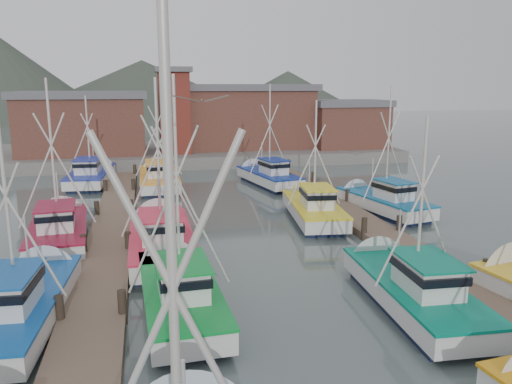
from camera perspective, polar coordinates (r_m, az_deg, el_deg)
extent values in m
plane|color=#465450|center=(20.55, 2.54, -10.67)|extent=(260.00, 260.00, 0.00)
cube|color=brown|center=(23.68, -16.85, -7.55)|extent=(2.20, 46.00, 0.40)
cylinder|color=black|center=(18.18, -21.47, -13.15)|extent=(0.30, 0.30, 1.50)
cylinder|color=black|center=(24.65, -19.06, -6.31)|extent=(0.30, 0.30, 1.50)
cylinder|color=black|center=(31.35, -17.69, -2.35)|extent=(0.30, 0.30, 1.50)
cylinder|color=black|center=(38.15, -16.82, 0.22)|extent=(0.30, 0.30, 1.50)
cylinder|color=black|center=(45.02, -16.21, 2.00)|extent=(0.30, 0.30, 1.50)
cylinder|color=black|center=(17.96, -14.99, -13.02)|extent=(0.30, 0.30, 1.50)
cylinder|color=black|center=(24.48, -14.38, -6.14)|extent=(0.30, 0.30, 1.50)
cylinder|color=black|center=(31.22, -14.04, -2.19)|extent=(0.30, 0.30, 1.50)
cylinder|color=black|center=(38.05, -13.82, 0.35)|extent=(0.30, 0.30, 1.50)
cylinder|color=black|center=(44.93, -13.67, 2.12)|extent=(0.30, 0.30, 1.50)
cube|color=brown|center=(26.47, 15.09, -5.37)|extent=(2.20, 46.00, 0.40)
cylinder|color=black|center=(21.03, 20.28, -9.59)|extent=(0.30, 0.30, 1.50)
cylinder|color=black|center=(26.82, 12.24, -4.44)|extent=(0.30, 0.30, 1.50)
cylinder|color=black|center=(33.08, 7.20, -1.12)|extent=(0.30, 0.30, 1.50)
cylinder|color=black|center=(39.59, 3.80, 1.13)|extent=(0.30, 0.30, 1.50)
cylinder|color=black|center=(46.24, 1.37, 2.73)|extent=(0.30, 0.30, 1.50)
cylinder|color=black|center=(22.14, 24.70, -8.86)|extent=(0.30, 0.30, 1.50)
cylinder|color=black|center=(27.70, 16.01, -4.11)|extent=(0.30, 0.30, 1.50)
cylinder|color=black|center=(33.80, 10.40, -0.95)|extent=(0.30, 0.30, 1.50)
cylinder|color=black|center=(40.19, 6.54, 1.24)|extent=(0.30, 0.30, 1.50)
cylinder|color=black|center=(46.76, 3.75, 2.81)|extent=(0.30, 0.30, 1.50)
cube|color=slate|center=(56.00, -7.35, 4.43)|extent=(44.00, 16.00, 1.20)
cube|color=brown|center=(53.78, -19.08, 7.15)|extent=(12.00, 8.00, 5.50)
cube|color=#5D5C62|center=(53.64, -19.31, 10.44)|extent=(12.72, 8.48, 0.70)
cube|color=brown|center=(56.49, -1.32, 8.36)|extent=(14.00, 9.00, 6.20)
cube|color=#5D5C62|center=(56.37, -1.33, 11.86)|extent=(14.84, 9.54, 0.70)
cube|color=brown|center=(56.90, 10.31, 7.34)|extent=(8.00, 6.00, 4.50)
cube|color=#5D5C62|center=(56.76, 10.41, 9.95)|extent=(8.48, 6.36, 0.70)
cube|color=maroon|center=(51.45, -9.31, 8.85)|extent=(3.00, 3.00, 8.00)
cube|color=#5D5C62|center=(51.40, -9.48, 13.58)|extent=(3.60, 3.60, 0.50)
cone|color=#3E463A|center=(148.50, -12.68, 8.70)|extent=(140.00, 140.00, 30.00)
cone|color=#3E463A|center=(144.17, 3.62, 8.87)|extent=(90.00, 90.00, 24.00)
cylinder|color=beige|center=(6.30, -9.38, -13.66)|extent=(0.14, 0.14, 8.24)
cylinder|color=beige|center=(6.77, -3.88, -20.96)|extent=(2.93, 0.41, 6.43)
cube|color=#101A37|center=(18.44, -8.61, -13.41)|extent=(2.48, 6.78, 0.70)
cube|color=silver|center=(18.17, -8.67, -11.56)|extent=(2.82, 7.71, 0.80)
cube|color=#0B8A30|center=(18.02, -8.71, -10.45)|extent=(2.89, 7.78, 0.10)
cone|color=silver|center=(21.75, -9.83, -7.99)|extent=(2.42, 1.21, 2.38)
cube|color=silver|center=(16.97, -8.41, -9.82)|extent=(1.64, 2.35, 1.10)
cube|color=black|center=(16.88, -8.44, -9.10)|extent=(1.75, 2.58, 0.28)
cube|color=#0B8A30|center=(16.76, -8.47, -7.95)|extent=(1.85, 2.74, 0.07)
cylinder|color=beige|center=(16.83, -9.04, 0.83)|extent=(0.11, 0.11, 7.21)
cylinder|color=beige|center=(16.97, -10.58, -2.06)|extent=(2.57, 0.20, 5.63)
cylinder|color=beige|center=(17.07, -7.33, -1.87)|extent=(2.57, 0.20, 5.63)
cylinder|color=beige|center=(18.89, -9.31, -5.47)|extent=(0.06, 0.06, 2.12)
cube|color=#101A37|center=(19.38, 17.39, -12.54)|extent=(2.61, 6.92, 0.70)
cube|color=silver|center=(19.13, 17.51, -10.76)|extent=(2.96, 7.87, 0.80)
cube|color=#03785B|center=(18.99, 17.59, -9.70)|extent=(3.04, 7.95, 0.10)
cone|color=silver|center=(22.45, 13.07, -7.48)|extent=(2.48, 1.24, 2.42)
cube|color=silver|center=(18.02, 19.03, -9.05)|extent=(1.69, 2.41, 1.10)
cube|color=black|center=(17.95, 19.08, -8.36)|extent=(1.81, 2.64, 0.28)
cube|color=#03785B|center=(17.83, 19.16, -7.27)|extent=(1.92, 2.80, 0.07)
cylinder|color=beige|center=(18.00, 18.40, -1.08)|extent=(0.11, 0.11, 5.88)
cylinder|color=beige|center=(17.94, 16.85, -3.30)|extent=(2.11, 0.20, 4.60)
cylinder|color=beige|center=(18.39, 19.63, -3.11)|extent=(2.11, 0.20, 4.60)
cylinder|color=beige|center=(19.77, 16.01, -4.99)|extent=(0.07, 0.07, 2.16)
cube|color=#101A37|center=(19.06, -25.25, -13.62)|extent=(2.69, 7.02, 0.70)
cube|color=silver|center=(18.80, -25.43, -11.82)|extent=(3.06, 7.98, 0.80)
cube|color=#1050A0|center=(18.65, -25.54, -10.75)|extent=(3.14, 8.07, 0.10)
cone|color=silver|center=(22.36, -22.58, -8.20)|extent=(2.51, 1.26, 2.44)
cube|color=silver|center=(17.62, -26.57, -10.19)|extent=(1.73, 2.45, 1.10)
cube|color=black|center=(17.54, -26.64, -9.49)|extent=(1.85, 2.69, 0.28)
cube|color=#1050A0|center=(17.42, -26.76, -8.38)|extent=(1.96, 2.85, 0.07)
cylinder|color=beige|center=(17.64, -26.54, -2.09)|extent=(0.12, 0.12, 5.83)
cylinder|color=beige|center=(17.65, -24.66, -4.21)|extent=(2.10, 0.23, 4.56)
cylinder|color=beige|center=(19.52, -24.70, -5.87)|extent=(0.07, 0.07, 2.35)
cone|color=silver|center=(22.69, 25.84, -8.20)|extent=(2.97, 1.52, 2.84)
cube|color=#101A37|center=(24.57, -10.70, -6.88)|extent=(2.56, 7.72, 0.70)
cube|color=silver|center=(24.37, -10.76, -5.44)|extent=(2.91, 8.78, 0.80)
cube|color=red|center=(24.26, -10.79, -4.58)|extent=(3.00, 8.87, 0.10)
cone|color=silver|center=(28.62, -11.11, -3.14)|extent=(2.75, 1.12, 2.74)
cube|color=silver|center=(23.09, -10.74, -3.96)|extent=(1.79, 2.64, 1.10)
cube|color=black|center=(23.03, -10.76, -3.41)|extent=(1.90, 2.90, 0.28)
cube|color=red|center=(22.94, -10.80, -2.54)|extent=(2.02, 3.08, 0.07)
cylinder|color=beige|center=(23.32, -11.12, 3.86)|extent=(0.12, 0.12, 7.20)
cylinder|color=beige|center=(23.44, -12.41, 1.75)|extent=(2.58, 0.11, 5.63)
cylinder|color=beige|center=(23.48, -9.67, 1.87)|extent=(2.58, 0.11, 5.63)
cylinder|color=beige|center=(25.48, -11.05, -0.95)|extent=(0.07, 0.07, 2.44)
cube|color=#101A37|center=(30.14, 6.54, -3.19)|extent=(3.01, 7.01, 0.70)
cube|color=silver|center=(29.98, 6.57, -1.99)|extent=(3.42, 7.97, 0.80)
cube|color=yellow|center=(29.89, 6.58, -1.29)|extent=(3.50, 8.06, 0.10)
cone|color=silver|center=(33.69, 5.18, -0.66)|extent=(2.53, 1.38, 2.41)
cube|color=silver|center=(28.88, 7.00, -0.61)|extent=(1.82, 2.49, 1.10)
cube|color=black|center=(28.83, 7.01, -0.16)|extent=(1.95, 2.73, 0.28)
cube|color=yellow|center=(28.76, 7.03, 0.54)|extent=(2.07, 2.89, 0.07)
cylinder|color=beige|center=(29.19, 6.79, 4.45)|extent=(0.12, 0.12, 6.03)
cylinder|color=beige|center=(29.19, 5.81, 3.07)|extent=(2.15, 0.34, 4.72)
cylinder|color=beige|center=(29.40, 7.70, 3.09)|extent=(2.15, 0.34, 4.72)
cylinder|color=beige|center=(30.97, 6.09, 1.50)|extent=(0.07, 0.07, 2.16)
cube|color=#101A37|center=(27.53, -21.49, -5.46)|extent=(2.95, 7.23, 0.70)
cube|color=silver|center=(27.35, -21.60, -4.16)|extent=(3.35, 8.21, 0.80)
cube|color=maroon|center=(27.26, -21.66, -3.39)|extent=(3.44, 8.30, 0.10)
cone|color=silver|center=(31.26, -21.18, -2.45)|extent=(2.59, 1.33, 2.50)
cube|color=silver|center=(26.19, -21.87, -2.72)|extent=(1.83, 2.54, 1.10)
cube|color=black|center=(26.13, -21.91, -2.23)|extent=(1.96, 2.79, 0.28)
cube|color=maroon|center=(26.05, -21.97, -1.47)|extent=(2.08, 2.96, 0.07)
cylinder|color=beige|center=(26.42, -22.29, 4.13)|extent=(0.13, 0.13, 7.21)
cylinder|color=beige|center=(26.58, -23.32, 2.24)|extent=(2.57, 0.34, 5.64)
cylinder|color=beige|center=(26.50, -20.96, 2.40)|extent=(2.57, 0.34, 5.64)
cylinder|color=beige|center=(28.38, -21.69, -0.27)|extent=(0.08, 0.08, 2.40)
cube|color=#101A37|center=(32.74, 14.33, -2.27)|extent=(3.27, 6.64, 0.70)
cube|color=silver|center=(32.59, 14.39, -1.16)|extent=(3.72, 7.55, 0.80)
cube|color=#0F608F|center=(32.50, 14.43, -0.51)|extent=(3.80, 7.63, 0.10)
cone|color=silver|center=(35.46, 10.82, -0.19)|extent=(2.45, 1.52, 2.28)
cube|color=silver|center=(31.73, 15.44, 0.19)|extent=(1.86, 2.41, 1.10)
cube|color=black|center=(31.68, 15.46, 0.59)|extent=(2.00, 2.64, 0.28)
cube|color=#0F608F|center=(31.61, 15.50, 1.23)|extent=(2.12, 2.80, 0.07)
cylinder|color=beige|center=(31.84, 14.91, 5.48)|extent=(0.12, 0.12, 6.83)
cylinder|color=beige|center=(31.64, 14.14, 4.02)|extent=(2.40, 0.54, 5.33)
cylinder|color=beige|center=(32.24, 15.51, 4.09)|extent=(2.40, 0.54, 5.33)
cylinder|color=beige|center=(33.28, 13.17, 1.99)|extent=(0.07, 0.07, 2.11)
cube|color=#101A37|center=(40.45, -10.97, 0.59)|extent=(2.54, 7.75, 0.70)
cube|color=silver|center=(40.33, -11.00, 1.49)|extent=(2.89, 8.80, 0.80)
cube|color=#FFA82B|center=(40.26, -11.03, 2.02)|extent=(2.97, 8.89, 0.10)
cone|color=silver|center=(44.68, -11.16, 2.31)|extent=(2.75, 1.11, 2.75)
cube|color=silver|center=(39.12, -11.01, 2.58)|extent=(1.78, 2.64, 1.10)
cube|color=black|center=(39.09, -11.03, 2.92)|extent=(1.90, 2.91, 0.28)
cube|color=#FFA82B|center=(39.03, -11.05, 3.44)|extent=(2.01, 3.08, 0.07)
cylinder|color=beige|center=(39.64, -11.22, 6.92)|extent=(0.12, 0.12, 6.89)
cylinder|color=beige|center=(39.71, -11.99, 5.72)|extent=(2.47, 0.10, 5.39)
cylinder|color=beige|center=(39.73, -10.36, 5.79)|extent=(2.47, 0.10, 5.39)
cylinder|color=beige|center=(41.64, -11.15, 4.05)|extent=(0.07, 0.07, 2.45)
cube|color=#101A37|center=(40.55, 1.46, 0.84)|extent=(3.44, 7.08, 0.70)
cube|color=silver|center=(40.43, 1.46, 1.74)|extent=(3.91, 8.05, 0.80)
cube|color=navy|center=(40.36, 1.46, 2.27)|extent=(4.00, 8.14, 0.10)
cone|color=silver|center=(43.93, -0.65, 2.37)|extent=(2.57, 1.53, 2.41)
cube|color=silver|center=(39.44, 2.03, 2.87)|extent=(1.96, 2.56, 1.10)
cube|color=black|center=(39.41, 2.04, 3.21)|extent=(2.10, 2.81, 0.28)
cube|color=navy|center=(39.35, 2.04, 3.72)|extent=(2.23, 2.98, 0.07)
cylinder|color=beige|center=(39.78, 1.59, 7.22)|extent=(0.13, 0.13, 6.97)
cylinder|color=beige|center=(39.65, 0.93, 6.02)|extent=(2.46, 0.54, 5.45)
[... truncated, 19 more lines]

